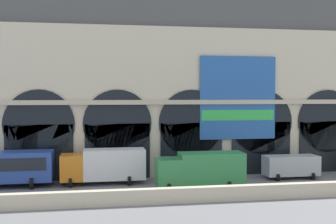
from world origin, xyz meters
name	(u,v)px	position (x,y,z in m)	size (l,w,h in m)	color
ground_plane	(204,187)	(0.00, 0.00, 0.00)	(200.00, 200.00, 0.00)	slate
quay_parapet_wall	(219,193)	(0.00, -4.68, 0.57)	(90.00, 0.70, 1.13)	beige
station_building	(186,87)	(0.03, 7.53, 8.85)	(44.90, 5.48, 18.24)	beige
box_truck_midwest	(105,165)	(-8.52, 2.87, 1.70)	(7.50, 2.91, 3.12)	orange
box_truck_center	(201,169)	(-0.43, -0.69, 1.70)	(7.50, 2.91, 3.12)	#2D7A42
van_mideast	(291,165)	(9.22, 2.33, 1.25)	(5.20, 2.48, 2.20)	#ADB2B7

